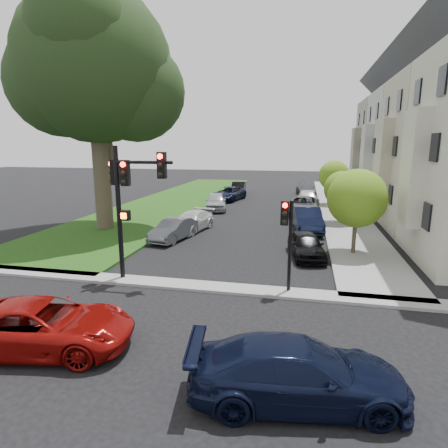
% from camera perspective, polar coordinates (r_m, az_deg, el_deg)
% --- Properties ---
extents(ground, '(140.00, 140.00, 0.00)m').
position_cam_1_polar(ground, '(13.41, -4.63, -12.85)').
color(ground, black).
rests_on(ground, ground).
extents(grass_strip, '(8.00, 44.00, 0.12)m').
position_cam_1_polar(grass_strip, '(38.19, -7.22, 3.60)').
color(grass_strip, '#143A11').
rests_on(grass_strip, ground).
extents(sidewalk_right, '(3.50, 44.00, 0.12)m').
position_cam_1_polar(sidewalk_right, '(36.19, 17.06, 2.70)').
color(sidewalk_right, gray).
rests_on(sidewalk_right, ground).
extents(sidewalk_cross, '(60.00, 1.00, 0.12)m').
position_cam_1_polar(sidewalk_cross, '(15.15, -2.43, -9.54)').
color(sidewalk_cross, gray).
rests_on(sidewalk_cross, ground).
extents(house_c, '(7.70, 7.55, 15.97)m').
position_cam_1_polar(house_c, '(35.76, 27.25, 12.87)').
color(house_c, beige).
rests_on(house_c, ground).
extents(house_d, '(7.70, 7.55, 15.97)m').
position_cam_1_polar(house_d, '(43.06, 24.69, 12.75)').
color(house_d, gray).
rests_on(house_d, ground).
extents(eucalyptus, '(10.71, 9.72, 15.17)m').
position_cam_1_polar(eucalyptus, '(26.40, -19.26, 21.76)').
color(eucalyptus, '#483F31').
rests_on(eucalyptus, ground).
extents(small_tree_a, '(2.97, 2.97, 4.45)m').
position_cam_1_polar(small_tree_a, '(20.03, 19.60, 3.69)').
color(small_tree_a, '#483F31').
rests_on(small_tree_a, ground).
extents(small_tree_b, '(2.53, 2.53, 3.80)m').
position_cam_1_polar(small_tree_b, '(27.84, 17.55, 5.12)').
color(small_tree_b, '#483F31').
rests_on(small_tree_b, ground).
extents(small_tree_c, '(2.78, 2.78, 4.17)m').
position_cam_1_polar(small_tree_c, '(36.19, 16.41, 7.07)').
color(small_tree_c, '#483F31').
rests_on(small_tree_c, ground).
extents(traffic_signal_main, '(2.72, 0.70, 5.59)m').
position_cam_1_polar(traffic_signal_main, '(15.60, -14.41, 5.12)').
color(traffic_signal_main, black).
rests_on(traffic_signal_main, ground).
extents(traffic_signal_secondary, '(0.46, 0.37, 3.62)m').
position_cam_1_polar(traffic_signal_secondary, '(14.17, 9.62, -0.81)').
color(traffic_signal_secondary, black).
rests_on(traffic_signal_secondary, ground).
extents(car_cross_near, '(5.37, 3.21, 1.40)m').
position_cam_1_polar(car_cross_near, '(11.91, -26.00, -13.74)').
color(car_cross_near, maroon).
rests_on(car_cross_near, ground).
extents(car_cross_far, '(5.12, 2.71, 1.41)m').
position_cam_1_polar(car_cross_far, '(9.04, 11.15, -21.27)').
color(car_cross_far, black).
rests_on(car_cross_far, ground).
extents(car_parked_0, '(2.24, 4.00, 1.29)m').
position_cam_1_polar(car_parked_0, '(19.37, 12.44, -3.15)').
color(car_parked_0, black).
rests_on(car_parked_0, ground).
extents(car_parked_1, '(2.22, 4.94, 1.57)m').
position_cam_1_polar(car_parked_1, '(25.20, 12.57, 0.69)').
color(car_parked_1, black).
rests_on(car_parked_1, ground).
extents(car_parked_2, '(2.90, 5.35, 1.42)m').
position_cam_1_polar(car_parked_2, '(31.43, 11.94, 2.81)').
color(car_parked_2, '#3F4247').
rests_on(car_parked_2, ground).
extents(car_parked_3, '(1.96, 4.68, 1.58)m').
position_cam_1_polar(car_parked_3, '(34.82, 12.58, 3.80)').
color(car_parked_3, silver).
rests_on(car_parked_3, ground).
extents(car_parked_4, '(2.48, 4.72, 1.30)m').
position_cam_1_polar(car_parked_4, '(43.38, 12.35, 5.22)').
color(car_parked_4, '#3F4247').
rests_on(car_parked_4, ground).
extents(car_parked_5, '(2.05, 4.09, 1.29)m').
position_cam_1_polar(car_parked_5, '(22.50, -7.69, -0.85)').
color(car_parked_5, '#3F4247').
rests_on(car_parked_5, ground).
extents(car_parked_6, '(2.53, 4.64, 1.28)m').
position_cam_1_polar(car_parked_6, '(24.80, -5.02, 0.41)').
color(car_parked_6, silver).
rests_on(car_parked_6, ground).
extents(car_parked_7, '(2.63, 4.65, 1.49)m').
position_cam_1_polar(car_parked_7, '(32.54, -1.27, 3.45)').
color(car_parked_7, '#999BA0').
rests_on(car_parked_7, ground).
extents(car_parked_8, '(3.24, 5.35, 1.39)m').
position_cam_1_polar(car_parked_8, '(38.15, 0.70, 4.65)').
color(car_parked_8, black).
rests_on(car_parked_8, ground).
extents(car_parked_9, '(1.81, 4.28, 1.37)m').
position_cam_1_polar(car_parked_9, '(43.27, 2.19, 5.52)').
color(car_parked_9, black).
rests_on(car_parked_9, ground).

